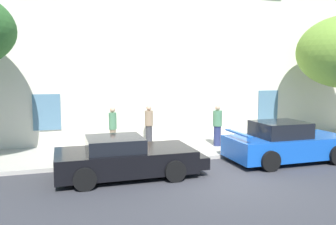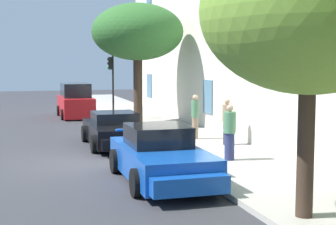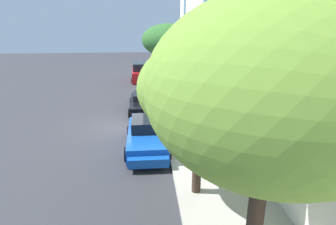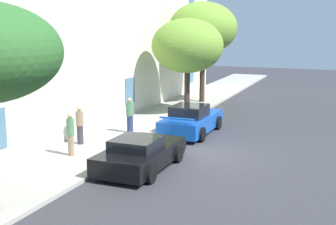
# 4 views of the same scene
# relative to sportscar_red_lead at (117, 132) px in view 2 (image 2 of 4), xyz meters

# --- Properties ---
(ground_plane) EXTENTS (80.00, 80.00, 0.00)m
(ground_plane) POSITION_rel_sportscar_red_lead_xyz_m (2.70, -1.38, -0.56)
(ground_plane) COLOR #333338
(sidewalk) EXTENTS (60.00, 3.52, 0.14)m
(sidewalk) POSITION_rel_sportscar_red_lead_xyz_m (2.70, 2.88, -0.49)
(sidewalk) COLOR #A8A399
(sidewalk) RESTS_ON ground
(sportscar_red_lead) EXTENTS (4.58, 2.24, 1.25)m
(sportscar_red_lead) POSITION_rel_sportscar_red_lead_xyz_m (0.00, 0.00, 0.00)
(sportscar_red_lead) COLOR black
(sportscar_red_lead) RESTS_ON ground
(sportscar_yellow_flank) EXTENTS (4.79, 2.18, 1.47)m
(sportscar_yellow_flank) POSITION_rel_sportscar_red_lead_xyz_m (5.98, 0.09, 0.07)
(sportscar_yellow_flank) COLOR #144CB2
(sportscar_yellow_flank) RESTS_ON ground
(hatchback_parked) EXTENTS (3.96, 1.93, 1.94)m
(hatchback_parked) POSITION_rel_sportscar_red_lead_xyz_m (-10.48, -0.39, 0.30)
(hatchback_parked) COLOR red
(hatchback_parked) RESTS_ON ground
(tree_midblock) EXTENTS (4.43, 4.43, 5.82)m
(tree_midblock) POSITION_rel_sportscar_red_lead_xyz_m (-5.52, 2.09, 3.99)
(tree_midblock) COLOR #38281E
(tree_midblock) RESTS_ON sidewalk
(tree_far_end) EXTENTS (4.20, 4.20, 5.59)m
(tree_far_end) POSITION_rel_sportscar_red_lead_xyz_m (10.03, 1.85, 3.56)
(tree_far_end) COLOR #38281E
(tree_far_end) RESTS_ON sidewalk
(traffic_light) EXTENTS (0.22, 0.36, 3.38)m
(traffic_light) POSITION_rel_sportscar_red_lead_xyz_m (-8.00, 1.24, 1.89)
(traffic_light) COLOR black
(traffic_light) RESTS_ON sidewalk
(pedestrian_admiring) EXTENTS (0.40, 0.40, 1.73)m
(pedestrian_admiring) POSITION_rel_sportscar_red_lead_xyz_m (4.29, 2.72, 0.45)
(pedestrian_admiring) COLOR navy
(pedestrian_admiring) RESTS_ON sidewalk
(pedestrian_strolling) EXTENTS (0.37, 0.37, 1.70)m
(pedestrian_strolling) POSITION_rel_sportscar_red_lead_xyz_m (1.56, 3.78, 0.45)
(pedestrian_strolling) COLOR #333338
(pedestrian_strolling) RESTS_ON sidewalk
(pedestrian_bystander) EXTENTS (0.43, 0.43, 1.74)m
(pedestrian_bystander) POSITION_rel_sportscar_red_lead_xyz_m (-0.08, 3.13, 0.48)
(pedestrian_bystander) COLOR #8C7259
(pedestrian_bystander) RESTS_ON sidewalk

